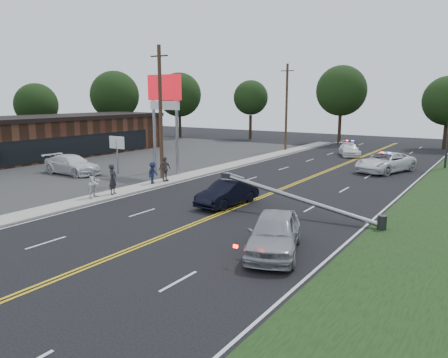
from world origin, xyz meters
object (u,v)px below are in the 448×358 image
Objects in this scene: waiting_sedan at (274,233)px; bystander_d at (165,169)px; fallen_streetlight at (306,201)px; utility_pole_far at (286,107)px; emergency_b at (349,150)px; crashed_sedan at (227,193)px; utility_pole_mid at (161,113)px; bystander_c at (153,173)px; emergency_a at (385,162)px; small_sign at (117,146)px; bystander_a at (113,179)px; pylon_sign at (165,100)px; bystander_b at (95,182)px; parked_car at (72,165)px.

waiting_sedan is 16.06m from bystander_d.
fallen_streetlight is 0.94× the size of utility_pole_far.
waiting_sedan is at bearing -104.50° from emergency_b.
fallen_streetlight is 2.05× the size of emergency_b.
bystander_d is (-7.52, 3.17, 0.31)m from crashed_sedan.
utility_pole_mid is 4.70m from bystander_c.
emergency_a is at bearing 79.03° from crashed_sedan.
utility_pole_far is at bearing 77.69° from small_sign.
bystander_a is (1.06, -5.95, -3.99)m from utility_pole_mid.
crashed_sedan is (9.79, -5.98, -5.27)m from pylon_sign.
fallen_streetlight is 12.97m from bystander_b.
parked_car is (-7.91, -24.13, -4.30)m from utility_pole_far.
pylon_sign is 2.58× the size of small_sign.
utility_pole_mid reaches higher than small_sign.
fallen_streetlight is (14.69, -6.00, -5.08)m from pylon_sign.
utility_pole_mid reaches higher than bystander_d.
emergency_a is at bearing 72.26° from waiting_sedan.
waiting_sedan is 2.62× the size of bystander_b.
bystander_a is (-12.33, -1.95, 0.17)m from fallen_streetlight.
fallen_streetlight is 1.90× the size of waiting_sedan.
bystander_a is at bearing -159.79° from crashed_sedan.
emergency_a is (13.46, -9.01, -4.26)m from utility_pole_far.
emergency_b is at bearing 81.92° from waiting_sedan.
emergency_a is at bearing 36.66° from pylon_sign.
emergency_a is 3.16× the size of bystander_b.
crashed_sedan reaches higher than emergency_b.
bystander_a is 1.23× the size of bystander_c.
utility_pole_far reaches higher than waiting_sedan.
utility_pole_far is 27.68m from crashed_sedan.
waiting_sedan is (19.18, -9.65, -1.49)m from small_sign.
small_sign is at bearing -55.40° from parked_car.
fallen_streetlight is 21.38m from parked_car.
utility_pole_mid reaches higher than bystander_b.
parked_car is at bearing 106.83° from bystander_d.
pylon_sign is at bearing 123.02° from utility_pole_mid.
waiting_sedan is at bearing -33.88° from utility_pole_mid.
small_sign reaches higher than parked_car.
utility_pole_mid is 4.24m from bystander_d.
emergency_b is (-5.61, 25.49, -0.26)m from fallen_streetlight.
emergency_b is at bearing 142.65° from emergency_a.
pylon_sign is at bearing 17.97° from bystander_c.
emergency_b is at bearing -25.26° from bystander_b.
utility_pole_far is (4.80, 22.00, 2.75)m from small_sign.
waiting_sedan is 13.82m from bystander_a.
emergency_b is at bearing -33.38° from parked_car.
utility_pole_mid is 1.68× the size of emergency_a.
fallen_streetlight reaches higher than emergency_a.
emergency_a is 1.31× the size of emergency_b.
bystander_d is at bearing -8.01° from small_sign.
bystander_a is 1.27m from bystander_b.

